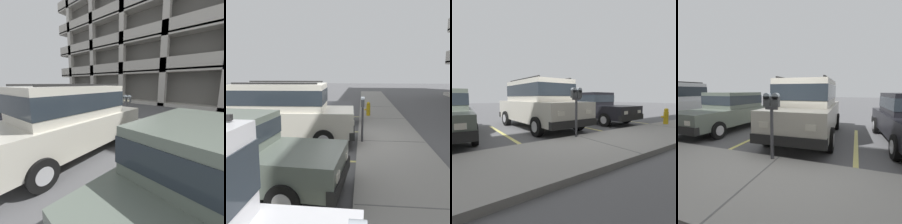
% 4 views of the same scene
% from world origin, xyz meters
% --- Properties ---
extents(ground_plane, '(80.00, 80.00, 0.10)m').
position_xyz_m(ground_plane, '(0.00, 0.00, -0.05)').
color(ground_plane, '#565659').
extents(sidewalk, '(40.00, 2.20, 0.12)m').
position_xyz_m(sidewalk, '(0.00, 1.30, 0.06)').
color(sidewalk, gray).
rests_on(sidewalk, ground_plane).
extents(parking_stall_lines, '(13.20, 4.80, 0.01)m').
position_xyz_m(parking_stall_lines, '(1.64, -1.40, 0.00)').
color(parking_stall_lines, '#DBD16B').
rests_on(parking_stall_lines, ground_plane).
extents(silver_suv, '(2.16, 4.86, 2.03)m').
position_xyz_m(silver_suv, '(-0.01, -2.32, 1.09)').
color(silver_suv, beige).
rests_on(silver_suv, ground_plane).
extents(red_sedan, '(2.04, 4.58, 1.54)m').
position_xyz_m(red_sedan, '(-3.23, -2.41, 0.82)').
color(red_sedan, black).
rests_on(red_sedan, ground_plane).
extents(parking_meter_near, '(0.35, 0.12, 1.45)m').
position_xyz_m(parking_meter_near, '(0.11, 0.35, 1.20)').
color(parking_meter_near, '#47474C').
rests_on(parking_meter_near, sidewalk).
extents(fire_hydrant, '(0.30, 0.30, 0.70)m').
position_xyz_m(fire_hydrant, '(-4.73, 0.65, 0.46)').
color(fire_hydrant, gold).
rests_on(fire_hydrant, sidewalk).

